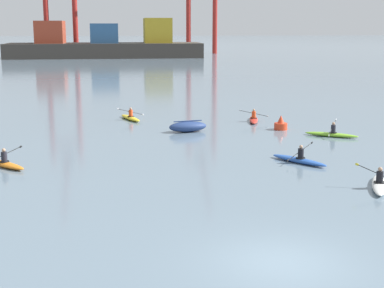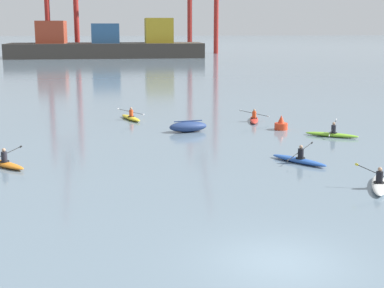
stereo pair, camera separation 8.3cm
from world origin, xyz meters
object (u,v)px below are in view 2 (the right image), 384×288
kayak_red (254,119)px  kayak_yellow (131,117)px  capsized_dinghy (188,127)px  kayak_lime (332,134)px  kayak_orange (4,163)px  channel_buoy (281,124)px  kayak_blue (299,160)px  container_barge (107,45)px  kayak_white (379,184)px

kayak_red → kayak_yellow: bearing=167.7°
capsized_dinghy → kayak_lime: (8.94, -2.90, -0.18)m
kayak_yellow → kayak_orange: kayak_yellow is taller
kayak_lime → kayak_red: size_ratio=0.92×
channel_buoy → kayak_blue: kayak_blue is taller
capsized_dinghy → kayak_lime: bearing=-18.0°
kayak_red → kayak_orange: bearing=-143.1°
kayak_lime → kayak_yellow: 15.19m
container_barge → kayak_white: container_barge is taller
kayak_blue → kayak_yellow: (-8.36, 14.99, 0.00)m
container_barge → kayak_white: (13.79, -107.41, -2.69)m
channel_buoy → kayak_white: size_ratio=0.30×
container_barge → kayak_yellow: container_barge is taller
kayak_yellow → kayak_red: bearing=-12.3°
kayak_blue → container_barge: bearing=96.5°
kayak_lime → kayak_white: (-2.25, -11.50, -0.00)m
kayak_white → kayak_red: (-1.31, 17.95, 0.00)m
kayak_blue → kayak_red: bearing=86.8°
channel_buoy → kayak_blue: 9.62m
kayak_yellow → kayak_white: 22.47m
kayak_red → kayak_blue: bearing=-93.2°
kayak_lime → kayak_yellow: (-12.64, 8.42, 0.00)m
kayak_blue → capsized_dinghy: bearing=116.2°
container_barge → channel_buoy: bearing=-81.7°
kayak_white → kayak_red: kayak_white is taller
kayak_orange → kayak_red: 19.74m
kayak_orange → kayak_white: (17.09, -6.09, -0.00)m
container_barge → capsized_dinghy: bearing=-85.6°
kayak_lime → kayak_orange: size_ratio=1.10×
kayak_red → kayak_lime: bearing=-61.1°
kayak_lime → kayak_white: 11.72m
channel_buoy → kayak_white: bearing=-88.9°
kayak_blue → kayak_yellow: size_ratio=0.92×
container_barge → kayak_red: (12.48, -89.46, -2.69)m
kayak_yellow → kayak_blue: bearing=-60.9°
kayak_blue → kayak_red: kayak_blue is taller
kayak_orange → kayak_white: 18.14m
capsized_dinghy → kayak_red: kayak_red is taller
kayak_yellow → kayak_lime: bearing=-33.7°
kayak_orange → kayak_white: kayak_white is taller
kayak_lime → kayak_orange: (-19.34, -5.42, 0.00)m
channel_buoy → kayak_yellow: size_ratio=0.29×
channel_buoy → kayak_yellow: channel_buoy is taller
channel_buoy → kayak_red: 3.71m
capsized_dinghy → container_barge: bearing=94.4°
capsized_dinghy → channel_buoy: (6.41, -0.01, 0.01)m
channel_buoy → kayak_white: 14.40m
channel_buoy → kayak_orange: (-16.82, -8.31, -0.19)m
container_barge → kayak_red: container_barge is taller
container_barge → kayak_blue: bearing=-83.5°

